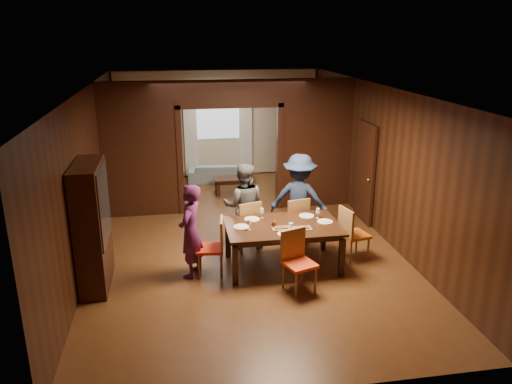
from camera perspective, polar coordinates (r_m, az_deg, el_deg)
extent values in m
plane|color=#523117|center=(9.89, -1.73, -5.15)|extent=(9.00, 9.00, 0.00)
cube|color=silver|center=(9.14, -1.90, 11.80)|extent=(5.50, 9.00, 0.02)
cube|color=black|center=(13.78, -4.40, 7.80)|extent=(5.50, 0.02, 2.90)
cube|color=black|center=(9.46, -18.56, 2.11)|extent=(0.02, 9.00, 2.90)
cube|color=black|center=(10.14, 13.80, 3.58)|extent=(0.02, 9.00, 2.90)
cube|color=black|center=(10.96, -13.00, 3.37)|extent=(1.65, 0.15, 2.40)
cube|color=black|center=(11.38, 6.75, 4.25)|extent=(1.65, 0.15, 2.40)
cube|color=black|center=(10.75, -3.06, 11.39)|extent=(5.50, 0.15, 0.50)
cube|color=beige|center=(13.75, -4.38, 7.78)|extent=(5.40, 0.04, 2.85)
imported|color=#501B4D|center=(8.18, -7.49, -4.45)|extent=(0.57, 0.67, 1.57)
imported|color=#515358|center=(9.20, -1.41, -1.57)|extent=(0.88, 0.74, 1.61)
imported|color=#1B2845|center=(9.40, 4.98, -0.81)|extent=(1.28, 1.04, 1.73)
imported|color=#84A3AD|center=(13.42, -4.08, 2.25)|extent=(1.75, 0.83, 0.49)
imported|color=black|center=(8.51, 4.04, -3.34)|extent=(0.29, 0.29, 0.07)
cube|color=black|center=(8.59, 3.05, -6.13)|extent=(1.93, 1.20, 0.76)
cube|color=black|center=(12.43, -2.95, 0.75)|extent=(0.80, 0.50, 0.40)
cube|color=black|center=(8.15, -18.21, -3.71)|extent=(0.40, 1.20, 2.00)
cube|color=black|center=(10.67, 12.36, 2.17)|extent=(0.06, 0.90, 2.10)
cube|color=silver|center=(13.68, -4.40, 8.78)|extent=(1.20, 0.03, 1.30)
cube|color=white|center=(13.67, -7.49, 6.76)|extent=(0.35, 0.06, 2.40)
cube|color=white|center=(13.80, -1.21, 7.02)|extent=(0.35, 0.06, 2.40)
cylinder|color=silver|center=(8.34, -1.68, -3.99)|extent=(0.27, 0.27, 0.01)
cylinder|color=white|center=(8.66, -0.46, -3.12)|extent=(0.27, 0.27, 0.01)
cylinder|color=silver|center=(8.86, 5.80, -2.73)|extent=(0.27, 0.27, 0.01)
cylinder|color=silver|center=(8.64, 7.88, -3.37)|extent=(0.27, 0.27, 0.01)
cylinder|color=white|center=(8.07, 3.44, -4.80)|extent=(0.27, 0.27, 0.01)
cube|color=gray|center=(8.27, 2.89, -4.11)|extent=(0.30, 0.20, 0.04)
cube|color=gray|center=(8.30, 5.33, -4.09)|extent=(0.30, 0.20, 0.04)
cylinder|color=white|center=(8.17, 4.01, -4.02)|extent=(0.07, 0.07, 0.14)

